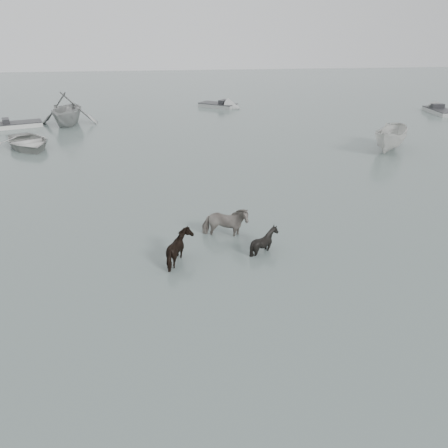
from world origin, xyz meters
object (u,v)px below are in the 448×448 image
(pony_black, at_px, (264,236))
(rowboat_lead, at_px, (27,140))
(pony_dark, at_px, (180,245))
(pony_pinto, at_px, (225,218))

(pony_black, relative_size, rowboat_lead, 0.25)
(pony_black, bearing_deg, pony_dark, 106.88)
(rowboat_lead, bearing_deg, pony_pinto, -81.96)
(pony_pinto, xyz_separation_m, rowboat_lead, (-11.10, 14.70, -0.27))
(pony_pinto, height_order, rowboat_lead, pony_pinto)
(pony_dark, distance_m, pony_black, 3.01)
(pony_black, height_order, rowboat_lead, pony_black)
(rowboat_lead, bearing_deg, pony_dark, -89.42)
(pony_pinto, xyz_separation_m, pony_dark, (-1.74, -1.78, -0.12))
(pony_black, distance_m, rowboat_lead, 20.25)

